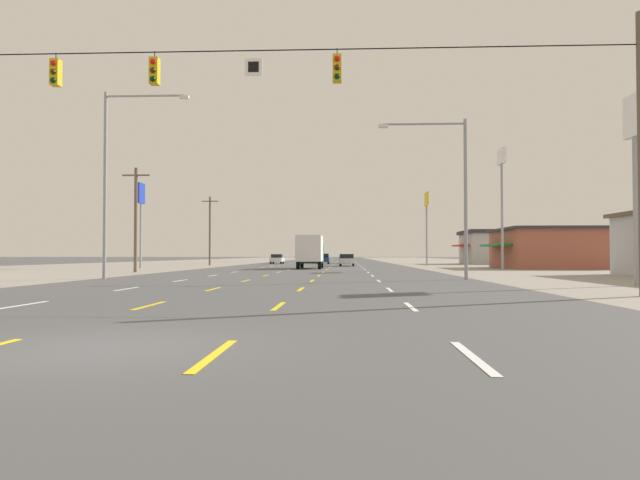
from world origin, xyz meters
The scene contains 20 objects.
ground_plane centered at (0.00, 66.00, 0.00)m, with size 572.00×572.00×0.00m, color #4C4C4F.
lot_apron_left centered at (-24.75, 66.00, 0.00)m, with size 28.00×440.00×0.01m, color gray.
lot_apron_right centered at (24.75, 66.00, 0.00)m, with size 28.00×440.00×0.01m, color gray.
lane_markings centered at (0.00, 104.50, 0.01)m, with size 10.64×227.60×0.01m.
signal_span_wire centered at (-0.39, 11.17, 5.40)m, with size 27.01×0.53×9.48m.
box_truck_center_turn_nearest centered at (-0.02, 48.82, 1.84)m, with size 2.40×7.20×3.23m.
sedan_inner_right_near centered at (3.61, 62.16, 0.76)m, with size 1.80×4.50×1.46m.
hatchback_center_turn_mid centered at (0.15, 77.63, 0.78)m, with size 1.72×3.90×1.54m.
sedan_far_left_midfar centered at (-6.92, 78.90, 0.76)m, with size 1.80×4.50×1.46m.
sedan_inner_right_far centered at (3.33, 81.45, 0.76)m, with size 1.80×4.50×1.46m.
storefront_right_row_1 centered at (24.93, 51.18, 2.04)m, with size 12.88×11.42×4.06m.
storefront_right_row_2 centered at (26.42, 78.52, 2.51)m, with size 12.12×10.68×4.97m.
pole_sign_left_row_1 centered at (-17.55, 50.14, 6.50)m, with size 0.24×1.70×8.75m.
pole_sign_right_row_0 centered at (16.38, 17.85, 6.34)m, with size 0.24×1.70×8.54m.
pole_sign_right_row_1 centered at (17.42, 43.79, 8.04)m, with size 0.24×2.18×10.84m.
pole_sign_right_row_2 centered at (13.79, 65.89, 7.21)m, with size 0.24×2.35×9.35m.
streetlight_left_row_0 centered at (-9.65, 23.84, 6.21)m, with size 4.89×0.26×10.66m.
streetlight_right_row_0 centered at (9.57, 23.84, 5.29)m, with size 4.89×0.26×8.90m.
utility_pole_left_row_0 centered at (-13.09, 36.62, 4.33)m, with size 2.20×0.26×8.27m.
utility_pole_left_row_1 centered at (-14.32, 66.70, 4.69)m, with size 2.20×0.26×9.00m.
Camera 1 is at (3.56, -8.40, 1.38)m, focal length 32.56 mm.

